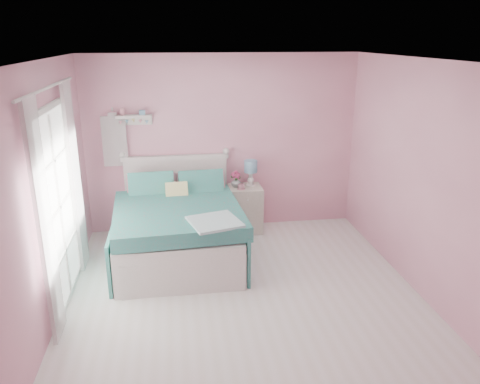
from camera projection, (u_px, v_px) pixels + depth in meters
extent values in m
plane|color=silver|center=(246.00, 301.00, 5.23)|extent=(4.50, 4.50, 0.00)
plane|color=#CA8097|center=(223.00, 144.00, 6.93)|extent=(4.00, 0.00, 4.00)
plane|color=#CA8097|center=(306.00, 312.00, 2.71)|extent=(4.00, 0.00, 4.00)
plane|color=#CA8097|center=(44.00, 200.00, 4.55)|extent=(0.00, 4.50, 4.50)
plane|color=#CA8097|center=(427.00, 183.00, 5.09)|extent=(0.00, 4.50, 4.50)
plane|color=white|center=(247.00, 61.00, 4.41)|extent=(4.50, 4.50, 0.00)
cube|color=silver|center=(179.00, 243.00, 6.21)|extent=(1.58, 2.02, 0.42)
cube|color=silver|center=(178.00, 222.00, 6.12)|extent=(1.52, 1.95, 0.16)
cube|color=silver|center=(177.00, 195.00, 7.02)|extent=(1.50, 0.07, 1.10)
cube|color=silver|center=(175.00, 157.00, 6.84)|extent=(1.56, 0.09, 0.06)
cube|color=silver|center=(180.00, 272.00, 5.29)|extent=(1.50, 0.06, 0.56)
cube|color=teal|center=(178.00, 214.00, 5.93)|extent=(1.68, 1.77, 0.18)
cube|color=#D08697|center=(152.00, 188.00, 6.60)|extent=(0.70, 0.32, 0.43)
cube|color=#D08697|center=(201.00, 186.00, 6.69)|extent=(0.70, 0.32, 0.43)
cube|color=#CCBC59|center=(177.00, 193.00, 6.38)|extent=(0.31, 0.24, 0.31)
cube|color=beige|center=(245.00, 209.00, 7.04)|extent=(0.48, 0.45, 0.70)
cube|color=silver|center=(247.00, 200.00, 6.77)|extent=(0.42, 0.02, 0.16)
sphere|color=white|center=(248.00, 200.00, 6.75)|extent=(0.03, 0.03, 0.03)
cylinder|color=white|center=(251.00, 185.00, 6.98)|extent=(0.12, 0.12, 0.02)
cylinder|color=white|center=(251.00, 178.00, 6.94)|extent=(0.06, 0.06, 0.21)
cylinder|color=#76A8C5|center=(251.00, 166.00, 6.88)|extent=(0.19, 0.19, 0.18)
imported|color=silver|center=(236.00, 182.00, 6.90)|extent=(0.19, 0.19, 0.15)
imported|color=#C9879A|center=(241.00, 187.00, 6.81)|extent=(0.13, 0.13, 0.08)
sphere|color=#C24276|center=(236.00, 172.00, 6.85)|extent=(0.06, 0.06, 0.06)
sphere|color=#C24276|center=(238.00, 175.00, 6.89)|extent=(0.06, 0.06, 0.06)
sphere|color=#C24276|center=(233.00, 174.00, 6.86)|extent=(0.06, 0.06, 0.06)
sphere|color=#C24276|center=(238.00, 177.00, 6.84)|extent=(0.06, 0.06, 0.06)
sphere|color=#C24276|center=(234.00, 176.00, 6.84)|extent=(0.06, 0.06, 0.06)
cube|color=silver|center=(134.00, 116.00, 6.55)|extent=(0.50, 0.14, 0.04)
cube|color=silver|center=(134.00, 121.00, 6.62)|extent=(0.50, 0.03, 0.12)
cylinder|color=#D18C99|center=(122.00, 112.00, 6.50)|extent=(0.06, 0.06, 0.10)
cube|color=#76A8C5|center=(142.00, 113.00, 6.55)|extent=(0.08, 0.06, 0.07)
cube|color=white|center=(115.00, 141.00, 6.63)|extent=(0.34, 0.03, 0.72)
cube|color=silver|center=(46.00, 109.00, 4.67)|extent=(0.04, 1.32, 0.06)
cube|color=silver|center=(70.00, 293.00, 5.34)|extent=(0.04, 1.32, 0.06)
cube|color=silver|center=(44.00, 233.00, 4.42)|extent=(0.04, 0.06, 2.10)
cube|color=silver|center=(71.00, 191.00, 5.60)|extent=(0.04, 0.06, 2.10)
cube|color=white|center=(59.00, 207.00, 5.00)|extent=(0.02, 1.20, 2.04)
cube|color=white|center=(45.00, 225.00, 4.28)|extent=(0.04, 0.40, 2.32)
cube|color=white|center=(76.00, 178.00, 5.68)|extent=(0.04, 0.40, 2.32)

